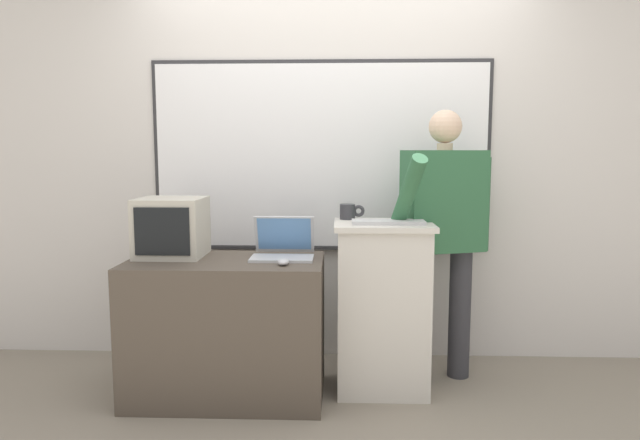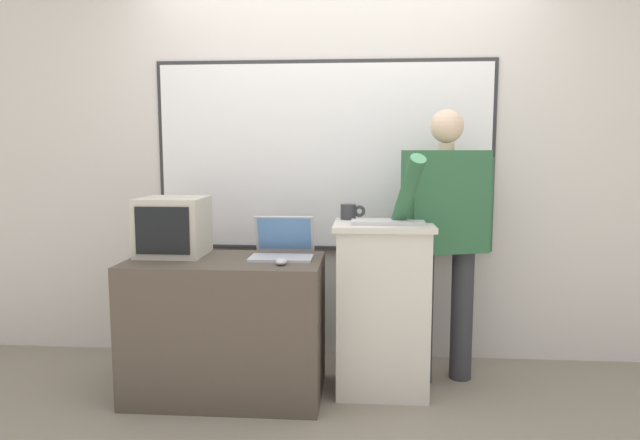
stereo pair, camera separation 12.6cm
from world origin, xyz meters
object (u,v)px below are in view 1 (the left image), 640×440
(lectern_podium, at_px, (382,306))
(side_desk, at_px, (227,328))
(wireless_keyboard, at_px, (388,222))
(coffee_mug, at_px, (349,212))
(person_presenter, at_px, (443,226))
(laptop, at_px, (283,246))
(computer_mouse_by_laptop, at_px, (283,262))
(crt_monitor, at_px, (172,227))

(lectern_podium, xyz_separation_m, side_desk, (-0.87, -0.12, -0.10))
(wireless_keyboard, distance_m, coffee_mug, 0.30)
(person_presenter, distance_m, laptop, 0.94)
(laptop, xyz_separation_m, computer_mouse_by_laptop, (0.02, -0.22, -0.05))
(side_desk, distance_m, wireless_keyboard, 1.07)
(side_desk, xyz_separation_m, coffee_mug, (0.68, 0.27, 0.63))
(laptop, bearing_deg, lectern_podium, 3.81)
(wireless_keyboard, bearing_deg, laptop, 178.21)
(wireless_keyboard, relative_size, crt_monitor, 1.10)
(person_presenter, xyz_separation_m, coffee_mug, (-0.55, -0.01, 0.08))
(computer_mouse_by_laptop, bearing_deg, crt_monitor, 160.67)
(lectern_podium, height_order, wireless_keyboard, wireless_keyboard)
(side_desk, xyz_separation_m, crt_monitor, (-0.32, 0.10, 0.55))
(laptop, height_order, coffee_mug, coffee_mug)
(person_presenter, xyz_separation_m, wireless_keyboard, (-0.34, -0.21, 0.05))
(laptop, distance_m, coffee_mug, 0.45)
(laptop, bearing_deg, coffee_mug, 26.65)
(lectern_podium, height_order, computer_mouse_by_laptop, lectern_podium)
(lectern_podium, relative_size, computer_mouse_by_laptop, 9.68)
(person_presenter, bearing_deg, lectern_podium, -173.10)
(wireless_keyboard, bearing_deg, coffee_mug, 136.54)
(laptop, bearing_deg, crt_monitor, 178.77)
(computer_mouse_by_laptop, height_order, coffee_mug, coffee_mug)
(crt_monitor, bearing_deg, coffee_mug, 9.71)
(person_presenter, height_order, coffee_mug, person_presenter)
(crt_monitor, bearing_deg, laptop, -1.23)
(wireless_keyboard, xyz_separation_m, crt_monitor, (-1.21, 0.03, -0.04))
(side_desk, relative_size, coffee_mug, 7.36)
(side_desk, height_order, crt_monitor, crt_monitor)
(side_desk, distance_m, laptop, 0.55)
(laptop, bearing_deg, wireless_keyboard, -1.79)
(side_desk, bearing_deg, person_presenter, 12.77)
(lectern_podium, xyz_separation_m, coffee_mug, (-0.19, 0.15, 0.53))
(person_presenter, distance_m, crt_monitor, 1.56)
(laptop, height_order, wireless_keyboard, laptop)
(wireless_keyboard, bearing_deg, computer_mouse_by_laptop, -160.58)
(side_desk, bearing_deg, wireless_keyboard, 4.19)
(coffee_mug, bearing_deg, computer_mouse_by_laptop, -130.83)
(coffee_mug, bearing_deg, lectern_podium, -37.46)
(lectern_podium, relative_size, wireless_keyboard, 2.43)
(crt_monitor, bearing_deg, person_presenter, 6.67)
(laptop, distance_m, computer_mouse_by_laptop, 0.22)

